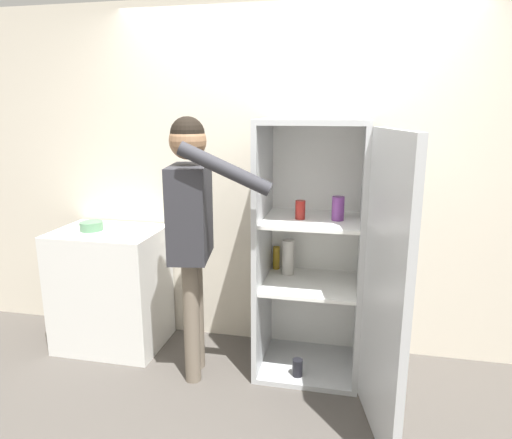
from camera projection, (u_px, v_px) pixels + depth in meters
The scene contains 6 objects.
ground_plane at pixel (262, 418), 2.72m from camera, with size 12.00×12.00×0.00m, color #4C4742.
wall_back at pixel (289, 181), 3.35m from camera, with size 7.00×0.06×2.55m.
refrigerator at pixel (326, 256), 2.95m from camera, with size 0.89×1.29×1.73m.
person at pixel (192, 215), 2.92m from camera, with size 0.72×0.55×1.75m.
counter at pixel (111, 288), 3.49m from camera, with size 0.77×0.58×0.92m.
bowl at pixel (91, 226), 3.37m from camera, with size 0.17×0.17×0.07m.
Camera 1 is at (0.46, -2.32, 1.79)m, focal length 32.00 mm.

